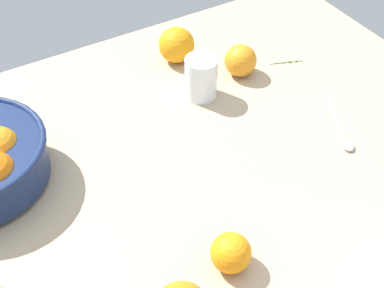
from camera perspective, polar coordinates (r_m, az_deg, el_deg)
ground_plane at (r=101.87cm, az=-0.59°, el=-3.66°), size 127.36×96.27×3.00cm
second_glass at (r=115.18cm, az=0.95°, el=6.73°), size 6.91×6.91×9.22cm
loose_orange_0 at (r=125.69cm, az=-1.63°, el=10.33°), size 8.21×8.21×8.21cm
loose_orange_3 at (r=122.02cm, az=5.10°, el=8.71°), size 7.19×7.19×7.19cm
loose_orange_4 at (r=86.03cm, az=4.09°, el=-11.29°), size 6.50×6.50×6.50cm
spoon at (r=112.53cm, az=15.45°, el=1.39°), size 9.42×16.46×1.00cm
herb_sprig_0 at (r=128.86cm, az=9.97°, el=8.49°), size 7.49×3.05×0.83cm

